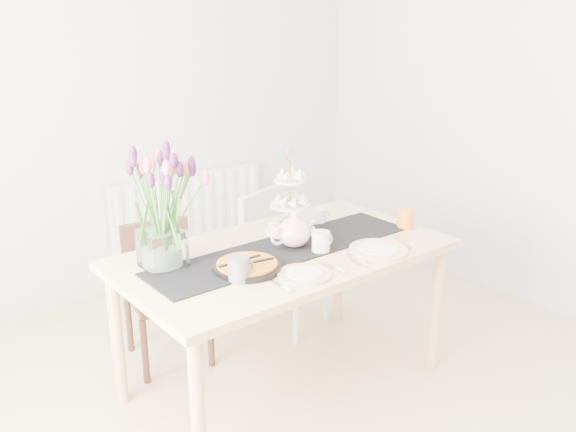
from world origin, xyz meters
TOP-DOWN VIEW (x-y plane):
  - room_shell at (0.00, 0.00)m, footprint 4.50×4.50m
  - radiator at (0.50, 2.19)m, footprint 1.20×0.08m
  - dining_table at (0.13, 0.60)m, footprint 1.60×0.90m
  - chair_brown at (-0.20, 1.27)m, footprint 0.46×0.46m
  - chair_white at (0.53, 1.19)m, footprint 0.52×0.52m
  - table_runner at (0.13, 0.60)m, footprint 1.40×0.35m
  - tulip_vase at (-0.43, 0.78)m, footprint 0.65×0.65m
  - cake_stand at (0.31, 0.78)m, footprint 0.27×0.27m
  - teapot at (0.18, 0.59)m, footprint 0.27×0.22m
  - cream_jug at (0.53, 0.80)m, footprint 0.10×0.10m
  - tart_tin at (-0.15, 0.51)m, footprint 0.31×0.31m
  - mug_grey at (-0.25, 0.44)m, footprint 0.10×0.10m
  - mug_white at (0.25, 0.47)m, footprint 0.09×0.09m
  - mug_orange at (0.84, 0.45)m, footprint 0.12×0.12m
  - plate_left at (0.01, 0.31)m, footprint 0.25×0.25m
  - plate_right at (0.48, 0.31)m, footprint 0.38×0.38m

SIDE VIEW (x-z plane):
  - chair_brown at x=-0.20m, z-range 0.06..0.82m
  - radiator at x=0.50m, z-range 0.15..0.75m
  - chair_white at x=0.53m, z-range 0.07..0.90m
  - dining_table at x=0.13m, z-range 0.30..1.05m
  - table_runner at x=0.13m, z-range 0.75..0.76m
  - plate_left at x=0.01m, z-range 0.75..0.76m
  - plate_right at x=0.48m, z-range 0.75..0.76m
  - tart_tin at x=-0.15m, z-range 0.75..0.79m
  - cream_jug at x=0.53m, z-range 0.75..0.83m
  - mug_orange at x=0.84m, z-range 0.75..0.85m
  - mug_white at x=0.25m, z-range 0.75..0.85m
  - mug_grey at x=-0.25m, z-range 0.75..0.86m
  - teapot at x=0.18m, z-range 0.75..0.92m
  - cake_stand at x=0.31m, z-range 0.67..1.06m
  - tulip_vase at x=-0.43m, z-range 0.83..1.38m
  - room_shell at x=0.00m, z-range -0.95..3.55m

